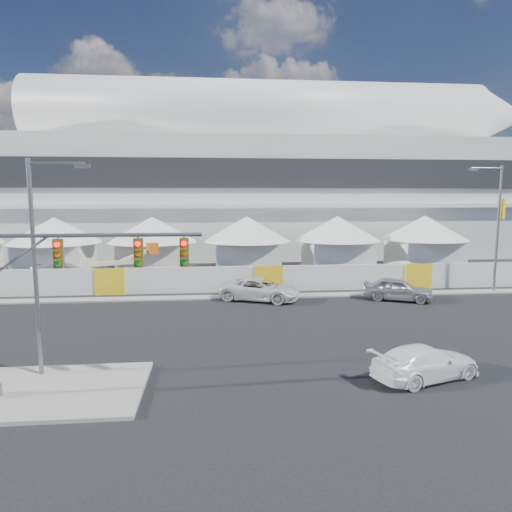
{
  "coord_description": "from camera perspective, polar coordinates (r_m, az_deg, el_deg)",
  "views": [
    {
      "loc": [
        1.66,
        -20.03,
        7.37
      ],
      "look_at": [
        4.56,
        10.0,
        3.38
      ],
      "focal_mm": 32.0,
      "sensor_mm": 36.0,
      "label": 1
    }
  ],
  "objects": [
    {
      "name": "ground",
      "position": [
        21.41,
        -9.87,
        -12.72
      ],
      "size": [
        160.0,
        160.0,
        0.0
      ],
      "primitive_type": "plane",
      "color": "black",
      "rests_on": "ground"
    },
    {
      "name": "median_island",
      "position": [
        20.05,
        -28.54,
        -14.76
      ],
      "size": [
        10.0,
        5.0,
        0.15
      ],
      "primitive_type": "cube",
      "color": "gray",
      "rests_on": "ground"
    },
    {
      "name": "far_curb",
      "position": [
        38.05,
        23.5,
        -4.18
      ],
      "size": [
        80.0,
        1.2,
        0.12
      ],
      "primitive_type": "cube",
      "color": "gray",
      "rests_on": "ground"
    },
    {
      "name": "stadium",
      "position": [
        61.97,
        1.04,
        9.46
      ],
      "size": [
        80.0,
        24.8,
        21.98
      ],
      "color": "silver",
      "rests_on": "ground"
    },
    {
      "name": "tent_row",
      "position": [
        44.25,
        -6.99,
        2.0
      ],
      "size": [
        53.4,
        8.4,
        5.4
      ],
      "color": "white",
      "rests_on": "ground"
    },
    {
      "name": "hoarding_fence",
      "position": [
        35.38,
        1.63,
        -2.84
      ],
      "size": [
        70.0,
        0.25,
        2.0
      ],
      "primitive_type": "cube",
      "color": "silver",
      "rests_on": "ground"
    },
    {
      "name": "sedan_silver",
      "position": [
        33.91,
        17.28,
        -3.95
      ],
      "size": [
        3.7,
        5.16,
        1.63
      ],
      "primitive_type": "imported",
      "rotation": [
        0.0,
        0.0,
        1.15
      ],
      "color": "#B7B7BC",
      "rests_on": "ground"
    },
    {
      "name": "pickup_curb",
      "position": [
        32.43,
        0.47,
        -4.18
      ],
      "size": [
        4.56,
        6.24,
        1.58
      ],
      "primitive_type": "imported",
      "rotation": [
        0.0,
        0.0,
        1.19
      ],
      "color": "silver",
      "rests_on": "ground"
    },
    {
      "name": "pickup_near",
      "position": [
        20.14,
        20.42,
        -12.35
      ],
      "size": [
        3.3,
        5.06,
        1.36
      ],
      "primitive_type": "imported",
      "rotation": [
        0.0,
        0.0,
        1.89
      ],
      "color": "white",
      "rests_on": "ground"
    },
    {
      "name": "lot_car_a",
      "position": [
        43.03,
        18.17,
        -1.7
      ],
      "size": [
        4.22,
        4.37,
        1.49
      ],
      "primitive_type": "imported",
      "rotation": [
        0.0,
        0.0,
        0.82
      ],
      "color": "silver",
      "rests_on": "ground"
    },
    {
      "name": "lot_car_b",
      "position": [
        45.2,
        28.21,
        -1.94
      ],
      "size": [
        2.28,
        3.94,
        1.26
      ],
      "primitive_type": "imported",
      "rotation": [
        0.0,
        0.0,
        1.35
      ],
      "color": "black",
      "rests_on": "ground"
    },
    {
      "name": "lot_car_c",
      "position": [
        42.68,
        -22.53,
        -1.93
      ],
      "size": [
        2.75,
        5.57,
        1.56
      ],
      "primitive_type": "imported",
      "rotation": [
        0.0,
        0.0,
        1.68
      ],
      "color": "silver",
      "rests_on": "ground"
    },
    {
      "name": "traffic_mast",
      "position": [
        18.04,
        -25.61,
        -4.49
      ],
      "size": [
        7.99,
        0.65,
        6.67
      ],
      "color": "slate",
      "rests_on": "median_island"
    },
    {
      "name": "streetlight_median",
      "position": [
        19.93,
        -25.39,
        0.33
      ],
      "size": [
        2.4,
        0.24,
        8.66
      ],
      "color": "gray",
      "rests_on": "median_island"
    },
    {
      "name": "streetlight_curb",
      "position": [
        38.93,
        27.76,
        4.04
      ],
      "size": [
        2.85,
        0.64,
        9.62
      ],
      "color": "gray",
      "rests_on": "ground"
    },
    {
      "name": "boom_lift",
      "position": [
        39.14,
        -18.15,
        -2.35
      ],
      "size": [
        6.91,
        2.72,
        3.38
      ],
      "rotation": [
        0.0,
        0.0,
        0.41
      ],
      "color": "#D15A13",
      "rests_on": "ground"
    }
  ]
}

